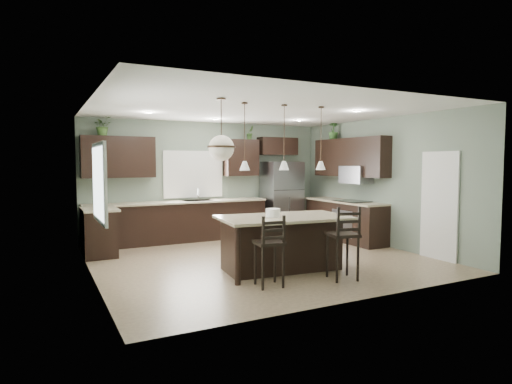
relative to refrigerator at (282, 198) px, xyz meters
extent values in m
plane|color=#9E8466|center=(-1.81, -2.29, -0.93)|extent=(6.00, 6.00, 0.00)
cube|color=white|center=(1.16, -3.84, 0.09)|extent=(0.04, 0.82, 2.04)
cube|color=white|center=(-2.21, 0.44, 0.62)|extent=(1.35, 0.02, 1.00)
cube|color=white|center=(-4.80, -3.09, 0.62)|extent=(0.02, 1.10, 1.00)
cube|color=black|center=(-4.51, -0.59, -0.48)|extent=(0.60, 0.90, 0.90)
cube|color=beige|center=(-4.49, -0.59, -0.01)|extent=(0.66, 0.96, 0.04)
cube|color=black|center=(-2.66, 0.16, -0.48)|extent=(4.20, 0.60, 0.90)
cube|color=beige|center=(-2.66, 0.14, -0.01)|extent=(4.20, 0.66, 0.04)
cube|color=gray|center=(-2.21, 0.14, 0.01)|extent=(0.70, 0.45, 0.01)
cylinder|color=silver|center=(-2.21, 0.11, 0.16)|extent=(0.02, 0.02, 0.28)
cube|color=black|center=(-3.96, 0.29, 1.02)|extent=(1.55, 0.34, 0.90)
cube|color=black|center=(-1.01, 0.29, 1.02)|extent=(0.85, 0.34, 0.90)
cube|color=black|center=(0.04, 0.29, 1.32)|extent=(1.05, 0.34, 0.45)
cube|color=black|center=(0.89, -1.42, -0.48)|extent=(0.60, 2.35, 0.90)
cube|color=beige|center=(0.87, -1.42, -0.01)|extent=(0.66, 2.35, 0.04)
cube|color=black|center=(0.87, -1.69, 0.02)|extent=(0.58, 0.75, 0.02)
cube|color=gray|center=(0.58, -1.69, -0.48)|extent=(0.01, 0.72, 0.60)
cube|color=black|center=(1.02, -1.42, 1.02)|extent=(0.34, 2.35, 0.90)
cube|color=gray|center=(0.97, -1.69, 0.62)|extent=(0.40, 0.75, 0.40)
cube|color=gray|center=(0.00, 0.00, 0.00)|extent=(0.90, 0.74, 1.85)
cube|color=black|center=(-1.86, -3.22, -0.46)|extent=(2.28, 1.44, 0.92)
cylinder|color=white|center=(-2.06, -3.20, 0.07)|extent=(0.24, 0.24, 0.14)
cube|color=black|center=(-2.54, -3.94, -0.39)|extent=(0.44, 0.44, 1.08)
cube|color=black|center=(-1.34, -4.13, -0.34)|extent=(0.51, 0.51, 1.17)
imported|color=#375626|center=(-4.28, 0.26, 1.69)|extent=(0.48, 0.44, 0.43)
imported|color=#365927|center=(-0.77, 0.26, 1.65)|extent=(0.21, 0.18, 0.35)
imported|color=#315A27|center=(0.99, -0.81, 1.69)|extent=(0.29, 0.29, 0.43)
plane|color=slate|center=(-1.81, 0.46, 0.48)|extent=(6.00, 0.00, 6.00)
plane|color=slate|center=(-1.81, -5.04, 0.48)|extent=(6.00, 0.00, 6.00)
plane|color=slate|center=(-4.81, -2.29, 0.48)|extent=(0.00, 5.50, 5.50)
plane|color=slate|center=(1.19, -2.29, 0.48)|extent=(0.00, 5.50, 5.50)
plane|color=white|center=(-1.81, -2.29, 1.87)|extent=(6.00, 6.00, 0.00)
camera|label=1|loc=(-5.55, -9.38, 0.91)|focal=30.00mm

